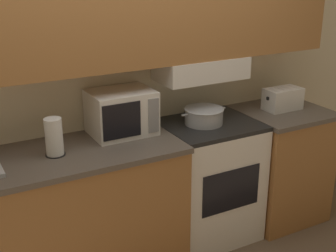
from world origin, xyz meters
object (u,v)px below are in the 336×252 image
at_px(toaster, 283,99).
at_px(paper_towel_roll, 54,137).
at_px(cooking_pot, 204,115).
at_px(stove_range, 208,180).
at_px(microwave, 121,112).

height_order(toaster, paper_towel_roll, paper_towel_roll).
bearing_deg(toaster, cooking_pot, 178.95).
distance_m(stove_range, microwave, 0.90).
bearing_deg(stove_range, cooking_pot, 168.47).
bearing_deg(cooking_pot, paper_towel_roll, -177.81).
bearing_deg(paper_towel_roll, microwave, 16.52).
relative_size(microwave, toaster, 1.38).
relative_size(cooking_pot, toaster, 1.19).
relative_size(toaster, paper_towel_roll, 1.30).
relative_size(stove_range, toaster, 3.03).
bearing_deg(toaster, stove_range, 179.67).
relative_size(stove_range, microwave, 2.20).
bearing_deg(paper_towel_roll, toaster, 0.90).
bearing_deg(cooking_pot, microwave, 169.72).
bearing_deg(toaster, paper_towel_roll, -179.10).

